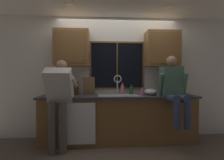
# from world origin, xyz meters

# --- Properties ---
(back_wall) EXTENTS (5.36, 0.12, 2.55)m
(back_wall) POSITION_xyz_m (0.00, 0.06, 1.27)
(back_wall) COLOR silver
(back_wall) RESTS_ON floor
(ceiling_downlight_left) EXTENTS (0.14, 0.14, 0.01)m
(ceiling_downlight_left) POSITION_xyz_m (-0.89, -0.60, 2.54)
(ceiling_downlight_left) COLOR #FFEAB2
(ceiling_downlight_right) EXTENTS (0.14, 0.14, 0.01)m
(ceiling_downlight_right) POSITION_xyz_m (0.89, -0.60, 2.54)
(ceiling_downlight_right) COLOR #FFEAB2
(window_glass) EXTENTS (1.10, 0.02, 0.95)m
(window_glass) POSITION_xyz_m (0.00, -0.01, 1.52)
(window_glass) COLOR black
(window_frame_top) EXTENTS (1.17, 0.02, 0.04)m
(window_frame_top) POSITION_xyz_m (0.00, -0.02, 2.02)
(window_frame_top) COLOR brown
(window_frame_bottom) EXTENTS (1.17, 0.02, 0.04)m
(window_frame_bottom) POSITION_xyz_m (0.00, -0.02, 1.03)
(window_frame_bottom) COLOR brown
(window_frame_left) EXTENTS (0.03, 0.02, 0.95)m
(window_frame_left) POSITION_xyz_m (-0.57, -0.02, 1.52)
(window_frame_left) COLOR brown
(window_frame_right) EXTENTS (0.03, 0.02, 0.95)m
(window_frame_right) POSITION_xyz_m (0.57, -0.02, 1.52)
(window_frame_right) COLOR brown
(window_mullion_center) EXTENTS (0.02, 0.02, 0.95)m
(window_mullion_center) POSITION_xyz_m (0.00, -0.02, 1.52)
(window_mullion_center) COLOR brown
(lower_cabinet_run) EXTENTS (2.96, 0.58, 0.88)m
(lower_cabinet_run) POSITION_xyz_m (0.00, -0.29, 0.44)
(lower_cabinet_run) COLOR brown
(lower_cabinet_run) RESTS_ON floor
(countertop) EXTENTS (3.02, 0.62, 0.04)m
(countertop) POSITION_xyz_m (0.00, -0.31, 0.90)
(countertop) COLOR #38383D
(countertop) RESTS_ON lower_cabinet_run
(dishwasher_front) EXTENTS (0.60, 0.02, 0.74)m
(dishwasher_front) POSITION_xyz_m (-0.74, -0.61, 0.46)
(dishwasher_front) COLOR white
(upper_cabinet_left) EXTENTS (0.68, 0.36, 0.72)m
(upper_cabinet_left) POSITION_xyz_m (-0.92, -0.17, 1.86)
(upper_cabinet_left) COLOR olive
(upper_cabinet_right) EXTENTS (0.68, 0.36, 0.72)m
(upper_cabinet_right) POSITION_xyz_m (0.92, -0.17, 1.86)
(upper_cabinet_right) COLOR olive
(sink) EXTENTS (0.80, 0.46, 0.21)m
(sink) POSITION_xyz_m (0.00, -0.30, 0.82)
(sink) COLOR #B7B7BC
(sink) RESTS_ON lower_cabinet_run
(faucet) EXTENTS (0.18, 0.09, 0.40)m
(faucet) POSITION_xyz_m (0.01, -0.12, 1.17)
(faucet) COLOR silver
(faucet) RESTS_ON countertop
(person_standing) EXTENTS (0.53, 0.67, 1.59)m
(person_standing) POSITION_xyz_m (-1.07, -0.64, 0.97)
(person_standing) COLOR #595147
(person_standing) RESTS_ON floor
(person_sitting_on_counter) EXTENTS (0.54, 0.62, 1.26)m
(person_sitting_on_counter) POSITION_xyz_m (1.00, -0.57, 1.10)
(person_sitting_on_counter) COLOR #384260
(person_sitting_on_counter) RESTS_ON countertop
(knife_block) EXTENTS (0.12, 0.18, 0.32)m
(knife_block) POSITION_xyz_m (-0.84, -0.18, 1.03)
(knife_block) COLOR brown
(knife_block) RESTS_ON countertop
(cutting_board) EXTENTS (0.24, 0.10, 0.36)m
(cutting_board) POSITION_xyz_m (-0.59, -0.09, 1.10)
(cutting_board) COLOR #997047
(cutting_board) RESTS_ON countertop
(mixing_bowl) EXTENTS (0.26, 0.26, 0.13)m
(mixing_bowl) POSITION_xyz_m (0.66, -0.26, 0.98)
(mixing_bowl) COLOR silver
(mixing_bowl) RESTS_ON countertop
(soap_dispenser) EXTENTS (0.06, 0.07, 0.16)m
(soap_dispenser) POSITION_xyz_m (0.42, -0.49, 0.98)
(soap_dispenser) COLOR pink
(soap_dispenser) RESTS_ON countertop
(bottle_green_glass) EXTENTS (0.08, 0.08, 0.21)m
(bottle_green_glass) POSITION_xyz_m (0.29, -0.11, 1.00)
(bottle_green_glass) COLOR #1E592D
(bottle_green_glass) RESTS_ON countertop
(bottle_tall_clear) EXTENTS (0.07, 0.07, 0.24)m
(bottle_tall_clear) POSITION_xyz_m (0.10, -0.11, 1.02)
(bottle_tall_clear) COLOR pink
(bottle_tall_clear) RESTS_ON countertop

